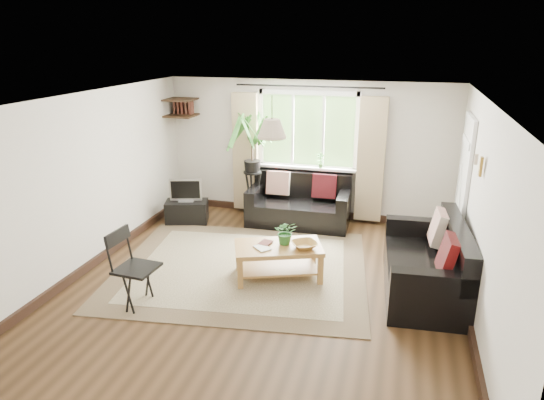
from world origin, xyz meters
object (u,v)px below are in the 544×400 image
(sofa_back, at_px, (299,202))
(coffee_table, at_px, (278,262))
(sofa_right, at_px, (425,260))
(folding_chair, at_px, (137,270))
(tv_stand, at_px, (187,212))
(palm_stand, at_px, (252,168))

(sofa_back, height_order, coffee_table, sofa_back)
(sofa_back, relative_size, coffee_table, 1.50)
(sofa_right, height_order, folding_chair, folding_chair)
(tv_stand, bearing_deg, coffee_table, -54.03)
(coffee_table, distance_m, tv_stand, 2.59)
(sofa_right, height_order, palm_stand, palm_stand)
(coffee_table, xyz_separation_m, palm_stand, (-1.01, 2.05, 0.70))
(sofa_right, bearing_deg, coffee_table, -89.95)
(sofa_right, relative_size, coffee_table, 1.61)
(tv_stand, distance_m, palm_stand, 1.37)
(palm_stand, bearing_deg, sofa_right, -33.73)
(tv_stand, distance_m, folding_chair, 2.79)
(sofa_back, relative_size, sofa_right, 0.93)
(sofa_back, height_order, folding_chair, folding_chair)
(sofa_right, distance_m, tv_stand, 4.18)
(sofa_back, height_order, palm_stand, palm_stand)
(tv_stand, height_order, folding_chair, folding_chair)
(sofa_back, xyz_separation_m, palm_stand, (-0.85, 0.07, 0.53))
(sofa_right, xyz_separation_m, tv_stand, (-3.92, 1.43, -0.24))
(sofa_back, height_order, tv_stand, sofa_back)
(palm_stand, relative_size, folding_chair, 1.97)
(sofa_right, distance_m, coffee_table, 1.87)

